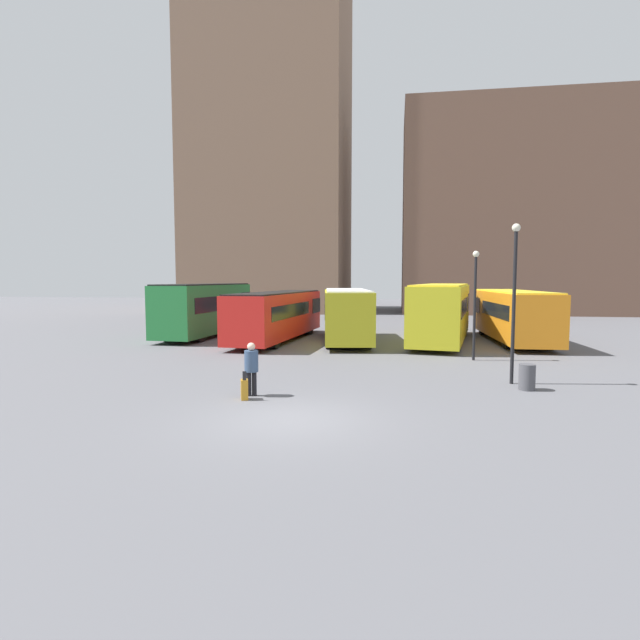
{
  "coord_description": "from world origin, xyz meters",
  "views": [
    {
      "loc": [
        2.71,
        -12.36,
        3.61
      ],
      "look_at": [
        -1.21,
        12.92,
        1.52
      ],
      "focal_mm": 28.0,
      "sensor_mm": 36.0,
      "label": 1
    }
  ],
  "objects_px": {
    "bus_0": "(206,308)",
    "bus_2": "(346,314)",
    "bus_3": "(442,311)",
    "lamp_post_1": "(514,290)",
    "traveler": "(251,364)",
    "lamp_post_0": "(475,295)",
    "bus_4": "(513,314)",
    "bus_1": "(278,314)",
    "suitcase": "(244,389)",
    "trash_bin": "(527,377)"
  },
  "relations": [
    {
      "from": "trash_bin",
      "to": "bus_2",
      "type": "bearing_deg",
      "value": 121.49
    },
    {
      "from": "lamp_post_0",
      "to": "lamp_post_1",
      "type": "bearing_deg",
      "value": -83.79
    },
    {
      "from": "bus_1",
      "to": "bus_2",
      "type": "bearing_deg",
      "value": -88.13
    },
    {
      "from": "bus_4",
      "to": "suitcase",
      "type": "relative_size",
      "value": 12.16
    },
    {
      "from": "bus_0",
      "to": "lamp_post_1",
      "type": "xyz_separation_m",
      "value": [
        16.0,
        -12.35,
        1.44
      ]
    },
    {
      "from": "bus_1",
      "to": "lamp_post_0",
      "type": "distance_m",
      "value": 11.99
    },
    {
      "from": "bus_3",
      "to": "trash_bin",
      "type": "height_order",
      "value": "bus_3"
    },
    {
      "from": "bus_2",
      "to": "bus_4",
      "type": "bearing_deg",
      "value": -88.26
    },
    {
      "from": "bus_1",
      "to": "lamp_post_0",
      "type": "xyz_separation_m",
      "value": [
        10.37,
        -5.85,
        1.34
      ]
    },
    {
      "from": "bus_0",
      "to": "bus_2",
      "type": "relative_size",
      "value": 1.06
    },
    {
      "from": "bus_0",
      "to": "lamp_post_0",
      "type": "distance_m",
      "value": 17.14
    },
    {
      "from": "bus_0",
      "to": "bus_2",
      "type": "bearing_deg",
      "value": -97.54
    },
    {
      "from": "bus_0",
      "to": "bus_4",
      "type": "bearing_deg",
      "value": -87.14
    },
    {
      "from": "bus_0",
      "to": "trash_bin",
      "type": "distance_m",
      "value": 21.06
    },
    {
      "from": "bus_3",
      "to": "lamp_post_1",
      "type": "height_order",
      "value": "lamp_post_1"
    },
    {
      "from": "lamp_post_1",
      "to": "bus_4",
      "type": "bearing_deg",
      "value": 77.72
    },
    {
      "from": "bus_1",
      "to": "traveler",
      "type": "distance_m",
      "value": 14.21
    },
    {
      "from": "traveler",
      "to": "lamp_post_0",
      "type": "relative_size",
      "value": 0.34
    },
    {
      "from": "bus_3",
      "to": "lamp_post_0",
      "type": "distance_m",
      "value": 6.64
    },
    {
      "from": "bus_0",
      "to": "bus_4",
      "type": "xyz_separation_m",
      "value": [
        18.68,
        -0.02,
        -0.19
      ]
    },
    {
      "from": "lamp_post_0",
      "to": "trash_bin",
      "type": "height_order",
      "value": "lamp_post_0"
    },
    {
      "from": "traveler",
      "to": "lamp_post_1",
      "type": "distance_m",
      "value": 9.22
    },
    {
      "from": "bus_4",
      "to": "traveler",
      "type": "relative_size",
      "value": 6.43
    },
    {
      "from": "lamp_post_0",
      "to": "bus_3",
      "type": "bearing_deg",
      "value": 97.39
    },
    {
      "from": "bus_2",
      "to": "lamp_post_0",
      "type": "relative_size",
      "value": 1.94
    },
    {
      "from": "bus_1",
      "to": "traveler",
      "type": "relative_size",
      "value": 6.88
    },
    {
      "from": "bus_1",
      "to": "trash_bin",
      "type": "distance_m",
      "value": 16.31
    },
    {
      "from": "bus_4",
      "to": "traveler",
      "type": "xyz_separation_m",
      "value": [
        -11.07,
        -15.44,
        -0.62
      ]
    },
    {
      "from": "bus_0",
      "to": "bus_1",
      "type": "distance_m",
      "value": 5.29
    },
    {
      "from": "lamp_post_1",
      "to": "bus_2",
      "type": "bearing_deg",
      "value": 122.65
    },
    {
      "from": "bus_2",
      "to": "bus_3",
      "type": "relative_size",
      "value": 0.84
    },
    {
      "from": "lamp_post_0",
      "to": "trash_bin",
      "type": "relative_size",
      "value": 5.71
    },
    {
      "from": "bus_4",
      "to": "suitcase",
      "type": "distance_m",
      "value": 19.5
    },
    {
      "from": "bus_3",
      "to": "lamp_post_0",
      "type": "relative_size",
      "value": 2.31
    },
    {
      "from": "bus_2",
      "to": "bus_3",
      "type": "xyz_separation_m",
      "value": [
        5.44,
        0.85,
        0.17
      ]
    },
    {
      "from": "bus_1",
      "to": "trash_bin",
      "type": "height_order",
      "value": "bus_1"
    },
    {
      "from": "bus_1",
      "to": "bus_0",
      "type": "bearing_deg",
      "value": 78.4
    },
    {
      "from": "bus_2",
      "to": "lamp_post_1",
      "type": "height_order",
      "value": "lamp_post_1"
    },
    {
      "from": "suitcase",
      "to": "bus_1",
      "type": "bearing_deg",
      "value": -11.34
    },
    {
      "from": "bus_2",
      "to": "lamp_post_0",
      "type": "height_order",
      "value": "lamp_post_0"
    },
    {
      "from": "bus_4",
      "to": "lamp_post_0",
      "type": "height_order",
      "value": "lamp_post_0"
    },
    {
      "from": "bus_3",
      "to": "lamp_post_1",
      "type": "distance_m",
      "value": 11.68
    },
    {
      "from": "trash_bin",
      "to": "bus_0",
      "type": "bearing_deg",
      "value": 140.75
    },
    {
      "from": "suitcase",
      "to": "traveler",
      "type": "bearing_deg",
      "value": -28.94
    },
    {
      "from": "bus_3",
      "to": "lamp_post_1",
      "type": "bearing_deg",
      "value": -163.32
    },
    {
      "from": "traveler",
      "to": "lamp_post_1",
      "type": "relative_size",
      "value": 0.3
    },
    {
      "from": "bus_4",
      "to": "suitcase",
      "type": "height_order",
      "value": "bus_4"
    },
    {
      "from": "bus_0",
      "to": "bus_2",
      "type": "xyz_separation_m",
      "value": [
        9.16,
        -1.69,
        -0.16
      ]
    },
    {
      "from": "bus_2",
      "to": "trash_bin",
      "type": "bearing_deg",
      "value": -156.73
    },
    {
      "from": "suitcase",
      "to": "trash_bin",
      "type": "height_order",
      "value": "suitcase"
    }
  ]
}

